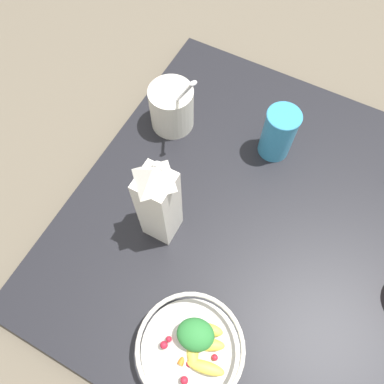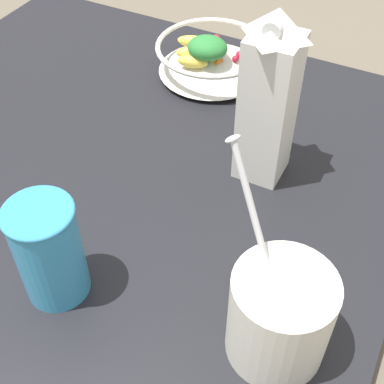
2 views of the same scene
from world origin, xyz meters
name	(u,v)px [view 2 (image 2 of 2)]	position (x,y,z in m)	size (l,w,h in m)	color
ground_plane	(102,183)	(0.00, 0.00, 0.00)	(6.00, 6.00, 0.00)	#665B4C
countertop	(100,176)	(0.00, 0.00, 0.02)	(1.00, 1.00, 0.03)	black
fruit_bowl	(211,56)	(0.04, 0.34, 0.08)	(0.23, 0.23, 0.10)	silver
milk_carton	(269,99)	(0.24, 0.12, 0.18)	(0.07, 0.07, 0.29)	silver
yogurt_tub	(280,313)	(0.38, -0.17, 0.11)	(0.17, 0.12, 0.27)	silver
drinking_cup	(49,250)	(0.08, -0.22, 0.11)	(0.09, 0.09, 0.15)	#3893C6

